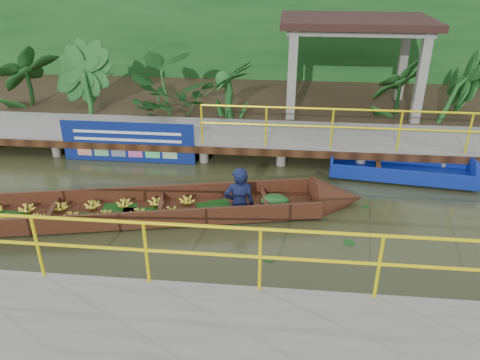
# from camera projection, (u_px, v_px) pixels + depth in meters

# --- Properties ---
(ground) EXTENTS (80.00, 80.00, 0.00)m
(ground) POSITION_uv_depth(u_px,v_px,m) (230.00, 216.00, 9.72)
(ground) COLOR #2E3319
(ground) RESTS_ON ground
(land_strip) EXTENTS (30.00, 8.00, 0.45)m
(land_strip) POSITION_uv_depth(u_px,v_px,m) (255.00, 101.00, 16.31)
(land_strip) COLOR #312618
(land_strip) RESTS_ON ground
(far_dock) EXTENTS (16.00, 2.06, 1.66)m
(far_dock) POSITION_uv_depth(u_px,v_px,m) (246.00, 136.00, 12.56)
(far_dock) COLOR slate
(far_dock) RESTS_ON ground
(pavilion) EXTENTS (4.40, 3.00, 3.00)m
(pavilion) POSITION_uv_depth(u_px,v_px,m) (355.00, 31.00, 13.82)
(pavilion) COLOR slate
(pavilion) RESTS_ON ground
(foliage_backdrop) EXTENTS (30.00, 0.80, 4.00)m
(foliage_backdrop) POSITION_uv_depth(u_px,v_px,m) (261.00, 37.00, 17.75)
(foliage_backdrop) COLOR #164518
(foliage_backdrop) RESTS_ON ground
(vendor_boat) EXTENTS (10.81, 3.28, 2.28)m
(vendor_boat) POSITION_uv_depth(u_px,v_px,m) (121.00, 207.00, 9.58)
(vendor_boat) COLOR #351C0E
(vendor_boat) RESTS_ON ground
(moored_blue_boat) EXTENTS (4.00, 1.44, 0.93)m
(moored_blue_boat) POSITION_uv_depth(u_px,v_px,m) (442.00, 175.00, 11.12)
(moored_blue_boat) COLOR navy
(moored_blue_boat) RESTS_ON ground
(blue_banner) EXTENTS (3.46, 0.04, 1.08)m
(blue_banner) POSITION_uv_depth(u_px,v_px,m) (128.00, 142.00, 11.95)
(blue_banner) COLOR navy
(blue_banner) RESTS_ON ground
(tropical_plants) EXTENTS (14.40, 1.40, 1.76)m
(tropical_plants) POSITION_uv_depth(u_px,v_px,m) (222.00, 86.00, 13.94)
(tropical_plants) COLOR #164518
(tropical_plants) RESTS_ON ground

